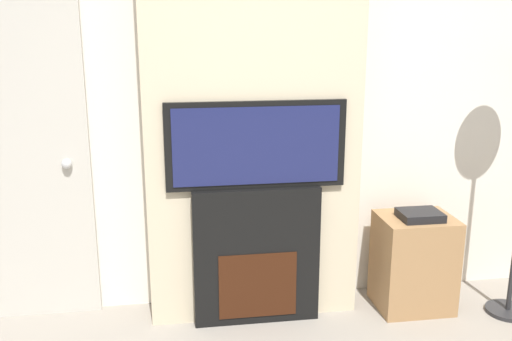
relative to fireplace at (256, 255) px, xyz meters
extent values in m
cube|color=silver|center=(0.00, 0.32, 0.93)|extent=(6.00, 0.06, 2.70)
cube|color=beige|center=(0.00, 0.15, 0.93)|extent=(1.26, 0.29, 2.70)
cube|color=black|center=(0.00, 0.00, 0.00)|extent=(0.75, 0.14, 0.84)
cube|color=#33160A|center=(0.00, -0.07, -0.17)|extent=(0.46, 0.01, 0.40)
cube|color=black|center=(0.00, 0.00, 0.68)|extent=(1.03, 0.06, 0.50)
cube|color=#191E4C|center=(0.00, -0.03, 0.68)|extent=(0.95, 0.01, 0.44)
cylinder|color=#262628|center=(1.57, -0.17, -0.40)|extent=(0.27, 0.27, 0.03)
cube|color=#997047|center=(1.01, 0.01, -0.12)|extent=(0.45, 0.37, 0.60)
cube|color=black|center=(1.01, -0.03, 0.21)|extent=(0.25, 0.21, 0.05)
cube|color=#BCB7AD|center=(-1.39, 0.26, 0.59)|extent=(0.88, 0.04, 2.01)
sphere|color=silver|center=(-1.09, 0.22, 0.55)|extent=(0.06, 0.06, 0.06)
camera|label=1|loc=(-0.47, -3.13, 1.36)|focal=40.00mm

